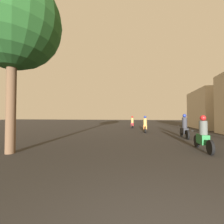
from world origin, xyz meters
TOP-DOWN VIEW (x-y plane):
  - motorcycle_green at (2.12, 5.76)m, footprint 0.60×2.05m
  - motorcycle_black at (2.38, 9.70)m, footprint 0.60×2.09m
  - motorcycle_orange at (-0.19, 12.92)m, footprint 0.60×2.09m
  - motorcycle_red at (-1.70, 17.66)m, footprint 0.60×1.86m
  - building_right_far at (8.32, 18.81)m, footprint 4.97×6.59m
  - street_tree at (-5.52, 3.70)m, footprint 3.82×3.82m

SIDE VIEW (x-z plane):
  - motorcycle_red at x=-1.70m, z-range -0.15..1.35m
  - motorcycle_orange at x=-0.19m, z-range -0.15..1.37m
  - motorcycle_green at x=2.12m, z-range -0.14..1.37m
  - motorcycle_black at x=2.38m, z-range -0.17..1.45m
  - building_right_far at x=8.32m, z-range 0.00..4.62m
  - street_tree at x=-5.52m, z-range 1.66..8.86m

